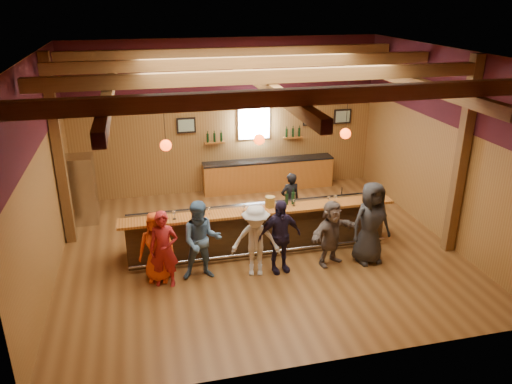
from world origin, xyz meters
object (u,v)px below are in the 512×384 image
ice_bucket (270,202)px  customer_white (256,241)px  stainless_fridge (82,189)px  customer_navy (279,236)px  back_bar_cabinet (268,174)px  bar_counter (258,227)px  customer_brown (331,233)px  customer_denim (202,241)px  bartender (290,200)px  customer_dark (371,223)px  customer_orange (157,247)px  bottle_a (293,198)px  customer_redvest (164,249)px

ice_bucket → customer_white: bearing=-120.1°
stainless_fridge → customer_navy: (4.30, -3.62, -0.07)m
back_bar_cabinet → customer_white: 5.01m
bar_counter → ice_bucket: (0.22, -0.22, 0.71)m
stainless_fridge → back_bar_cabinet: bearing=11.9°
back_bar_cabinet → ice_bucket: 3.98m
customer_brown → ice_bucket: 1.55m
customer_white → customer_denim: bearing=-172.8°
customer_navy → ice_bucket: 1.03m
bartender → bar_counter: bearing=30.0°
customer_denim → bartender: size_ratio=1.19×
customer_dark → bartender: bearing=112.8°
back_bar_cabinet → customer_white: size_ratio=2.50×
bar_counter → customer_orange: 2.57m
bottle_a → bar_counter: bearing=167.8°
customer_brown → ice_bucket: (-1.16, 0.90, 0.48)m
stainless_fridge → ice_bucket: (4.34, -2.67, 0.33)m
customer_dark → ice_bucket: bearing=147.3°
stainless_fridge → customer_white: size_ratio=1.13×
customer_redvest → customer_dark: (4.50, -0.05, 0.12)m
customer_redvest → ice_bucket: size_ratio=6.61×
customer_orange → customer_dark: (4.63, -0.30, 0.18)m
customer_denim → customer_navy: size_ratio=1.05×
customer_white → bartender: customer_white is taller
customer_orange → stainless_fridge: bearing=128.8°
bar_counter → bottle_a: 1.09m
customer_white → stainless_fridge: bearing=149.6°
customer_denim → bottle_a: customer_denim is taller
bartender → customer_orange: bearing=17.3°
customer_denim → bottle_a: bearing=26.0°
customer_redvest → ice_bucket: bearing=35.2°
stainless_fridge → customer_brown: stainless_fridge is taller
bar_counter → customer_orange: bearing=-158.8°
customer_redvest → ice_bucket: (2.47, 0.95, 0.41)m
bar_counter → customer_brown: size_ratio=4.20×
customer_orange → customer_denim: 0.93m
customer_dark → stainless_fridge: bearing=143.6°
bartender → bottle_a: bearing=65.2°
bar_counter → customer_denim: (-1.47, -1.07, 0.35)m
customer_denim → bottle_a: 2.46m
customer_brown → ice_bucket: size_ratio=6.04×
bottle_a → ice_bucket: bearing=-174.9°
ice_bucket → back_bar_cabinet: bearing=75.8°
customer_dark → ice_bucket: size_ratio=7.60×
back_bar_cabinet → stainless_fridge: bearing=-168.1°
bottle_a → customer_redvest: bearing=-161.7°
bar_counter → customer_white: bearing=-106.0°
bar_counter → customer_brown: (1.38, -1.13, 0.23)m
customer_dark → ice_bucket: customer_dark is taller
ice_bucket → customer_navy: bearing=-92.4°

